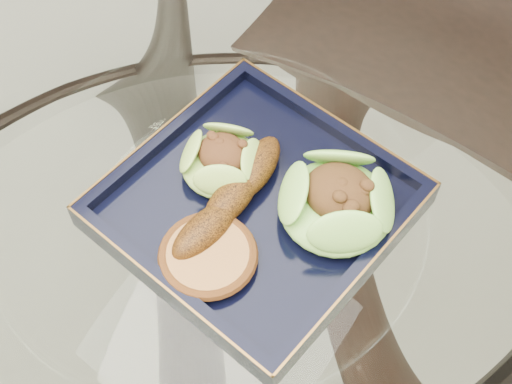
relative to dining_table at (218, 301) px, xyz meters
The scene contains 7 objects.
dining_table is the anchor object (origin of this frame).
dining_chair 0.57m from the dining_table, 92.24° to the left, with size 0.44×0.44×0.94m.
navy_plate 0.18m from the dining_table, 64.39° to the left, with size 0.27×0.27×0.02m, color black.
lettuce_wrap_left 0.21m from the dining_table, 116.27° to the left, with size 0.09×0.09×0.03m, color olive.
lettuce_wrap_right 0.24m from the dining_table, 40.37° to the left, with size 0.11×0.11×0.04m, color #569E2E.
roasted_plantain 0.20m from the dining_table, 80.56° to the left, with size 0.17×0.04×0.03m, color #5B3109.
crumb_patty 0.20m from the dining_table, 55.21° to the right, with size 0.09×0.09×0.02m, color #A56B37.
Camera 1 is at (0.25, -0.28, 1.40)m, focal length 50.00 mm.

